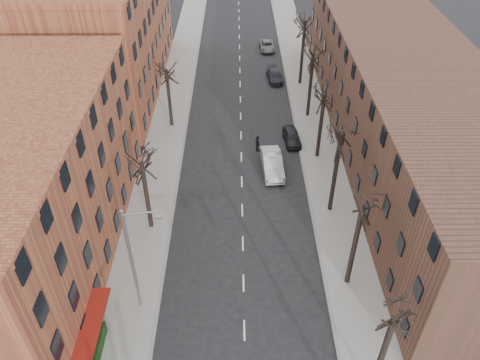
{
  "coord_description": "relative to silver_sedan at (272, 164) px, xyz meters",
  "views": [
    {
      "loc": [
        -0.43,
        -10.31,
        27.27
      ],
      "look_at": [
        -0.2,
        19.18,
        4.0
      ],
      "focal_mm": 35.0,
      "sensor_mm": 36.0,
      "label": 1
    }
  ],
  "objects": [
    {
      "name": "pedestrian_crossing",
      "position": [
        -1.27,
        3.41,
        0.04
      ],
      "size": [
        0.72,
        1.13,
        1.79
      ],
      "primitive_type": "imported",
      "rotation": [
        0.0,
        0.0,
        1.86
      ],
      "color": "black",
      "rests_on": "ground"
    },
    {
      "name": "tree_right_b",
      "position": [
        4.68,
        -13.68,
        -0.86
      ],
      "size": [
        5.2,
        5.2,
        10.8
      ],
      "primitive_type": null,
      "color": "black",
      "rests_on": "ground"
    },
    {
      "name": "awning_left",
      "position": [
        -12.32,
        -19.68,
        -0.86
      ],
      "size": [
        1.2,
        7.0,
        0.15
      ],
      "primitive_type": "cube",
      "color": "maroon",
      "rests_on": "ground"
    },
    {
      "name": "silver_sedan",
      "position": [
        0.0,
        0.0,
        0.0
      ],
      "size": [
        2.17,
        5.34,
        1.72
      ],
      "primitive_type": "imported",
      "rotation": [
        0.0,
        0.0,
        0.07
      ],
      "color": "#AAACB1",
      "rests_on": "ground"
    },
    {
      "name": "parked_car_mid",
      "position": [
        1.54,
        19.35,
        -0.24
      ],
      "size": [
        2.18,
        4.45,
        1.25
      ],
      "primitive_type": "imported",
      "rotation": [
        0.0,
        0.0,
        0.1
      ],
      "color": "black",
      "rests_on": "ground"
    },
    {
      "name": "tree_right_d",
      "position": [
        4.68,
        2.32,
        -0.86
      ],
      "size": [
        5.2,
        5.2,
        10.0
      ],
      "primitive_type": null,
      "color": "black",
      "rests_on": "ground"
    },
    {
      "name": "tree_left_a",
      "position": [
        -10.52,
        -7.68,
        -0.86
      ],
      "size": [
        5.2,
        5.2,
        9.5
      ],
      "primitive_type": null,
      "color": "black",
      "rests_on": "ground"
    },
    {
      "name": "building_right",
      "position": [
        13.08,
        4.32,
        4.14
      ],
      "size": [
        12.0,
        50.0,
        10.0
      ],
      "primitive_type": "cube",
      "color": "#503025",
      "rests_on": "ground"
    },
    {
      "name": "sidewalk_left",
      "position": [
        -10.92,
        9.32,
        -0.79
      ],
      "size": [
        4.0,
        90.0,
        0.15
      ],
      "primitive_type": "cube",
      "color": "gray",
      "rests_on": "ground"
    },
    {
      "name": "parked_car_far",
      "position": [
        1.07,
        29.21,
        -0.26
      ],
      "size": [
        2.17,
        4.41,
        1.2
      ],
      "primitive_type": "imported",
      "rotation": [
        0.0,
        0.0,
        0.04
      ],
      "color": "#595D61",
      "rests_on": "ground"
    },
    {
      "name": "sidewalk_right",
      "position": [
        5.08,
        9.32,
        -0.79
      ],
      "size": [
        4.0,
        90.0,
        0.15
      ],
      "primitive_type": "cube",
      "color": "gray",
      "rests_on": "ground"
    },
    {
      "name": "streetlight",
      "position": [
        -9.95,
        -15.68,
        4.15
      ],
      "size": [
        2.45,
        0.22,
        9.03
      ],
      "color": "slate",
      "rests_on": "ground"
    },
    {
      "name": "building_left_near",
      "position": [
        -18.92,
        -10.68,
        5.14
      ],
      "size": [
        12.0,
        26.0,
        12.0
      ],
      "primitive_type": "cube",
      "color": "brown",
      "rests_on": "ground"
    },
    {
      "name": "tree_left_b",
      "position": [
        -10.52,
        8.32,
        -0.86
      ],
      "size": [
        5.2,
        5.2,
        9.5
      ],
      "primitive_type": null,
      "color": "black",
      "rests_on": "ground"
    },
    {
      "name": "parked_car_near",
      "position": [
        2.38,
        4.97,
        -0.19
      ],
      "size": [
        1.92,
        4.04,
        1.33
      ],
      "primitive_type": "imported",
      "rotation": [
        0.0,
        0.0,
        0.09
      ],
      "color": "black",
      "rests_on": "ground"
    },
    {
      "name": "building_left_far",
      "position": [
        -18.92,
        18.32,
        6.14
      ],
      "size": [
        12.0,
        28.0,
        14.0
      ],
      "primitive_type": "cube",
      "color": "brown",
      "rests_on": "ground"
    },
    {
      "name": "tree_right_c",
      "position": [
        4.68,
        -5.68,
        -0.86
      ],
      "size": [
        5.2,
        5.2,
        11.6
      ],
      "primitive_type": null,
      "color": "black",
      "rests_on": "ground"
    },
    {
      "name": "tree_right_f",
      "position": [
        4.68,
        18.32,
        -0.86
      ],
      "size": [
        5.2,
        5.2,
        11.6
      ],
      "primitive_type": null,
      "color": "black",
      "rests_on": "ground"
    },
    {
      "name": "tree_right_e",
      "position": [
        4.68,
        10.32,
        -0.86
      ],
      "size": [
        5.2,
        5.2,
        10.8
      ],
      "primitive_type": null,
      "color": "black",
      "rests_on": "ground"
    }
  ]
}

